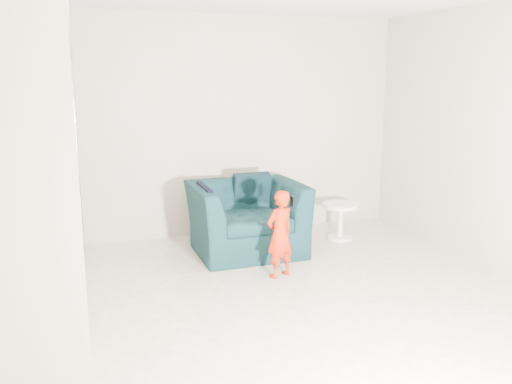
# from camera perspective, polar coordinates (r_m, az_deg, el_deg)

# --- Properties ---
(floor) EXTENTS (5.50, 5.50, 0.00)m
(floor) POSITION_cam_1_polar(r_m,az_deg,el_deg) (4.49, 3.13, -13.93)
(floor) COLOR gray
(floor) RESTS_ON ground
(back_wall) EXTENTS (5.00, 0.00, 5.00)m
(back_wall) POSITION_cam_1_polar(r_m,az_deg,el_deg) (6.69, -5.47, 6.76)
(back_wall) COLOR #A79B88
(back_wall) RESTS_ON floor
(armchair) EXTENTS (1.23, 1.08, 0.79)m
(armchair) POSITION_cam_1_polar(r_m,az_deg,el_deg) (6.14, -1.00, -2.74)
(armchair) COLOR black
(armchair) RESTS_ON floor
(toddler) EXTENTS (0.38, 0.31, 0.88)m
(toddler) POSITION_cam_1_polar(r_m,az_deg,el_deg) (5.36, 2.53, -4.45)
(toddler) COLOR #930404
(toddler) RESTS_ON floor
(side_table) EXTENTS (0.44, 0.44, 0.44)m
(side_table) POSITION_cam_1_polar(r_m,az_deg,el_deg) (6.71, 8.87, -2.43)
(side_table) COLOR white
(side_table) RESTS_ON floor
(staircase) EXTENTS (1.02, 3.03, 3.62)m
(staircase) POSITION_cam_1_polar(r_m,az_deg,el_deg) (4.44, -24.40, -2.29)
(staircase) COLOR #ADA089
(staircase) RESTS_ON floor
(cushion) EXTENTS (0.44, 0.21, 0.44)m
(cushion) POSITION_cam_1_polar(r_m,az_deg,el_deg) (6.43, -0.52, 0.14)
(cushion) COLOR black
(cushion) RESTS_ON armchair
(throw) EXTENTS (0.06, 0.56, 0.63)m
(throw) POSITION_cam_1_polar(r_m,az_deg,el_deg) (5.92, -5.39, -2.34)
(throw) COLOR black
(throw) RESTS_ON armchair
(phone) EXTENTS (0.03, 0.05, 0.10)m
(phone) POSITION_cam_1_polar(r_m,az_deg,el_deg) (5.31, 3.87, -0.98)
(phone) COLOR black
(phone) RESTS_ON toddler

